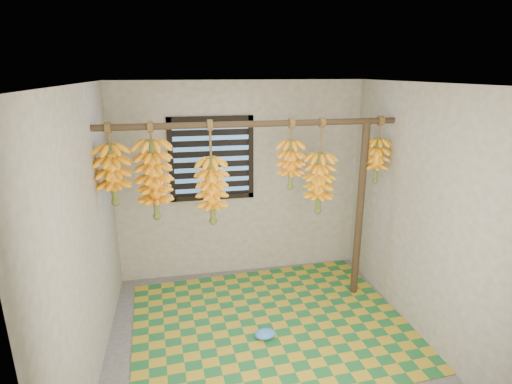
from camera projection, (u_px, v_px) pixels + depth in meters
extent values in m
cube|color=#494949|center=(267.00, 343.00, 3.82)|extent=(3.00, 3.00, 0.01)
cube|color=silver|center=(270.00, 83.00, 3.12)|extent=(3.00, 3.00, 0.01)
cube|color=slate|center=(241.00, 181.00, 4.88)|extent=(3.00, 0.01, 2.40)
cube|color=slate|center=(85.00, 240.00, 3.19)|extent=(0.01, 3.00, 2.40)
cube|color=slate|center=(424.00, 215.00, 3.75)|extent=(0.01, 3.00, 2.40)
cube|color=black|center=(212.00, 159.00, 4.70)|extent=(1.00, 0.04, 1.00)
cylinder|color=#3D2E1D|center=(253.00, 124.00, 3.89)|extent=(3.00, 0.06, 0.06)
cylinder|color=#3D2E1D|center=(360.00, 212.00, 4.41)|extent=(0.08, 0.08, 2.00)
cube|color=#1B5D2C|center=(271.00, 323.00, 4.12)|extent=(2.88, 2.36, 0.01)
ellipsoid|color=#397AD7|center=(265.00, 334.00, 3.87)|extent=(0.22, 0.17, 0.09)
cylinder|color=brown|center=(109.00, 136.00, 3.66)|extent=(0.02, 0.02, 0.21)
cylinder|color=#4C5923|center=(113.00, 172.00, 3.76)|extent=(0.06, 0.06, 0.55)
cylinder|color=brown|center=(151.00, 133.00, 3.73)|extent=(0.02, 0.02, 0.18)
cylinder|color=#4C5923|center=(154.00, 178.00, 3.85)|extent=(0.06, 0.06, 0.75)
cylinder|color=brown|center=(210.00, 141.00, 3.86)|extent=(0.02, 0.02, 0.37)
cylinder|color=#4C5923|center=(212.00, 189.00, 4.00)|extent=(0.06, 0.06, 0.65)
cylinder|color=brown|center=(291.00, 131.00, 3.99)|extent=(0.02, 0.02, 0.23)
cylinder|color=#4C5923|center=(291.00, 163.00, 4.08)|extent=(0.05, 0.05, 0.48)
cylinder|color=brown|center=(321.00, 138.00, 4.07)|extent=(0.02, 0.02, 0.37)
cylinder|color=#4C5923|center=(319.00, 181.00, 4.20)|extent=(0.05, 0.05, 0.61)
cylinder|color=brown|center=(380.00, 129.00, 4.17)|extent=(0.02, 0.02, 0.24)
cylinder|color=#4C5923|center=(377.00, 158.00, 4.26)|extent=(0.05, 0.05, 0.45)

